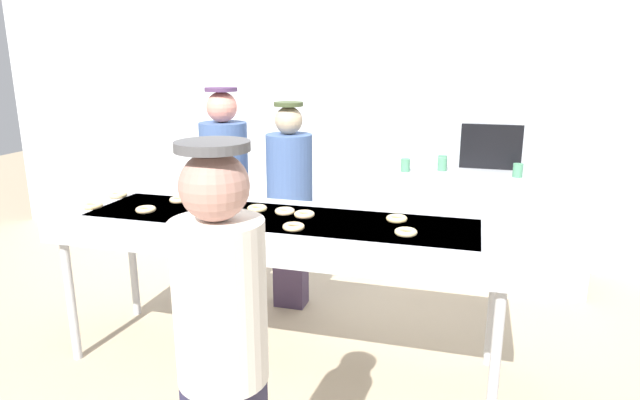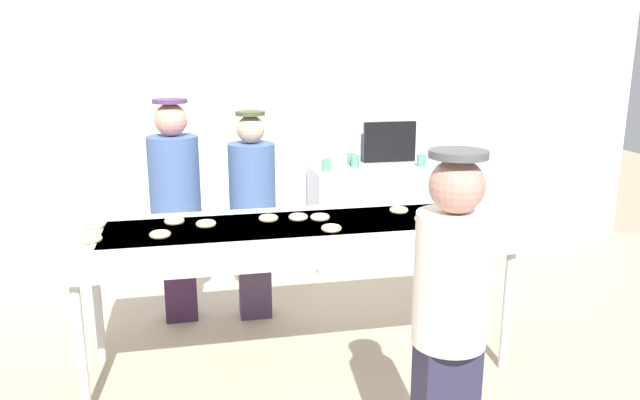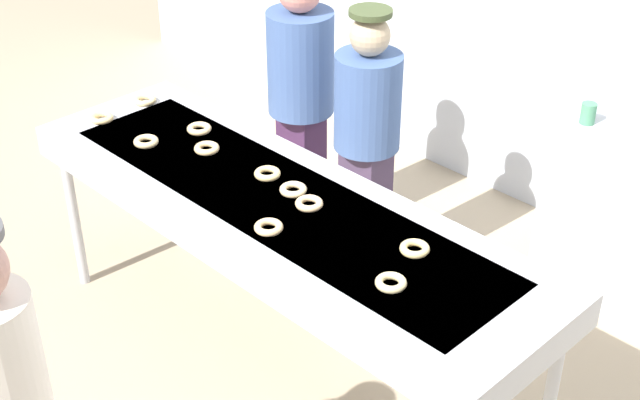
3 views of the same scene
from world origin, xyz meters
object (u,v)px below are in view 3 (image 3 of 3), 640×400
(plain_donut_5, at_px, (293,190))
(plain_donut_9, at_px, (391,283))
(paper_cup_3, at_px, (588,113))
(plain_donut_7, at_px, (269,227))
(worker_baker, at_px, (301,87))
(plain_donut_1, at_px, (145,100))
(plain_donut_4, at_px, (146,141))
(plain_donut_0, at_px, (102,118))
(plain_donut_8, at_px, (207,148))
(plain_donut_2, at_px, (267,174))
(fryer_conveyor, at_px, (278,213))
(plain_donut_10, at_px, (309,203))
(plain_donut_6, at_px, (199,129))
(worker_assistant, at_px, (367,136))

(plain_donut_5, bearing_deg, plain_donut_9, -15.24)
(paper_cup_3, bearing_deg, plain_donut_5, -108.53)
(plain_donut_7, relative_size, plain_donut_9, 1.00)
(worker_baker, bearing_deg, plain_donut_9, 136.79)
(plain_donut_1, relative_size, plain_donut_4, 1.00)
(plain_donut_1, xyz_separation_m, worker_baker, (0.47, 0.72, -0.00))
(plain_donut_0, bearing_deg, plain_donut_9, 0.02)
(plain_donut_8, bearing_deg, paper_cup_3, 55.59)
(plain_donut_0, bearing_deg, plain_donut_1, 94.02)
(plain_donut_1, relative_size, plain_donut_8, 1.00)
(plain_donut_5, bearing_deg, paper_cup_3, 71.47)
(plain_donut_9, bearing_deg, plain_donut_8, 172.48)
(plain_donut_1, distance_m, plain_donut_2, 1.07)
(fryer_conveyor, xyz_separation_m, plain_donut_10, (0.15, 0.05, 0.10))
(fryer_conveyor, height_order, plain_donut_8, plain_donut_8)
(plain_donut_2, bearing_deg, plain_donut_6, 174.29)
(plain_donut_9, height_order, worker_assistant, worker_assistant)
(plain_donut_2, height_order, plain_donut_4, same)
(plain_donut_1, xyz_separation_m, plain_donut_5, (1.26, -0.08, 0.00))
(plain_donut_4, height_order, plain_donut_6, same)
(fryer_conveyor, xyz_separation_m, paper_cup_3, (0.56, 1.70, 0.11))
(plain_donut_5, bearing_deg, plain_donut_2, 175.84)
(fryer_conveyor, height_order, plain_donut_6, plain_donut_6)
(worker_baker, bearing_deg, plain_donut_1, 46.54)
(fryer_conveyor, distance_m, plain_donut_7, 0.28)
(plain_donut_6, bearing_deg, fryer_conveyor, -11.71)
(plain_donut_0, distance_m, plain_donut_4, 0.38)
(plain_donut_6, height_order, plain_donut_9, same)
(plain_donut_5, bearing_deg, plain_donut_1, 176.54)
(plain_donut_1, height_order, worker_baker, worker_baker)
(plain_donut_2, height_order, worker_baker, worker_baker)
(plain_donut_1, relative_size, worker_assistant, 0.08)
(plain_donut_1, relative_size, plain_donut_6, 1.00)
(plain_donut_10, bearing_deg, worker_assistant, 115.03)
(plain_donut_1, distance_m, plain_donut_6, 0.48)
(plain_donut_0, height_order, plain_donut_10, same)
(plain_donut_6, relative_size, plain_donut_7, 1.00)
(worker_assistant, bearing_deg, plain_donut_7, 96.51)
(fryer_conveyor, height_order, plain_donut_10, plain_donut_10)
(plain_donut_6, height_order, paper_cup_3, paper_cup_3)
(fryer_conveyor, bearing_deg, plain_donut_4, -172.18)
(plain_donut_6, distance_m, plain_donut_7, 1.00)
(plain_donut_5, bearing_deg, plain_donut_8, -176.90)
(worker_baker, xyz_separation_m, worker_assistant, (0.57, -0.06, -0.08))
(plain_donut_5, height_order, plain_donut_6, same)
(plain_donut_0, relative_size, plain_donut_5, 1.00)
(plain_donut_9, bearing_deg, worker_baker, 147.14)
(plain_donut_0, height_order, plain_donut_9, same)
(plain_donut_6, distance_m, plain_donut_9, 1.58)
(plain_donut_7, bearing_deg, plain_donut_4, 175.16)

